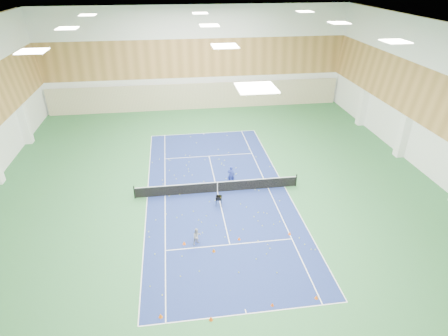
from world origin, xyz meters
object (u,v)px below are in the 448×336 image
object	(u,v)px
tennis_net	(217,186)
ball_cart	(219,201)
coach	(231,175)
child_court	(197,236)

from	to	relation	value
tennis_net	ball_cart	xyz separation A→B (m)	(-0.13, -1.85, -0.15)
tennis_net	coach	size ratio (longest dim) A/B	7.84
coach	child_court	bearing A→B (deg)	84.95
coach	child_court	xyz separation A→B (m)	(-3.32, -7.17, -0.23)
child_court	ball_cart	world-z (taller)	child_court
tennis_net	child_court	xyz separation A→B (m)	(-2.06, -5.99, 0.04)
tennis_net	coach	bearing A→B (deg)	43.15
tennis_net	ball_cart	world-z (taller)	tennis_net
tennis_net	ball_cart	distance (m)	1.86
child_court	tennis_net	bearing A→B (deg)	39.49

